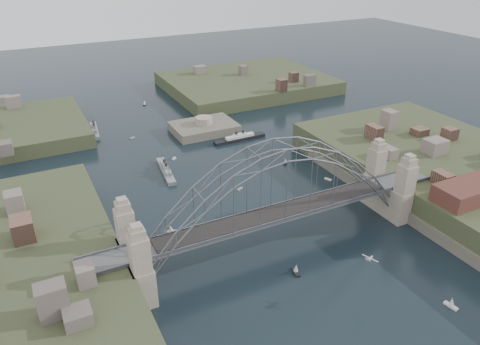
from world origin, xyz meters
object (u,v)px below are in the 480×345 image
object	(u,v)px
fort_island	(204,132)
naval_cruiser_near	(166,170)
bridge	(278,197)
naval_cruiser_far	(95,130)
ocean_liner	(240,138)
wharf_shed	(475,190)

from	to	relation	value
fort_island	naval_cruiser_near	xyz separation A→B (m)	(-22.57, -24.82, 1.14)
bridge	naval_cruiser_far	size ratio (longest dim) A/B	5.31
naval_cruiser_far	ocean_liner	world-z (taller)	naval_cruiser_far
ocean_liner	naval_cruiser_near	bearing A→B (deg)	-158.32
wharf_shed	ocean_liner	distance (m)	75.82
naval_cruiser_near	naval_cruiser_far	world-z (taller)	naval_cruiser_far
naval_cruiser_far	ocean_liner	size ratio (longest dim) A/B	0.84
wharf_shed	naval_cruiser_far	size ratio (longest dim) A/B	1.26
fort_island	naval_cruiser_far	bearing A→B (deg)	154.23
wharf_shed	ocean_liner	world-z (taller)	wharf_shed
wharf_shed	naval_cruiser_far	world-z (taller)	wharf_shed
bridge	fort_island	distance (m)	72.14
naval_cruiser_near	ocean_liner	bearing A→B (deg)	21.68
bridge	ocean_liner	xyz separation A→B (m)	(19.74, 57.23, -11.61)
fort_island	naval_cruiser_far	xyz separation A→B (m)	(-34.91, 16.85, 1.17)
bridge	wharf_shed	size ratio (longest dim) A/B	4.20
naval_cruiser_near	ocean_liner	size ratio (longest dim) A/B	0.92
fort_island	wharf_shed	size ratio (longest dim) A/B	1.10
wharf_shed	naval_cruiser_near	xyz separation A→B (m)	(-54.57, 59.18, -9.20)
bridge	wharf_shed	world-z (taller)	bridge
naval_cruiser_far	bridge	bearing A→B (deg)	-75.22
wharf_shed	fort_island	bearing A→B (deg)	110.85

